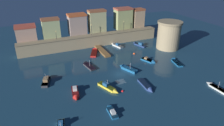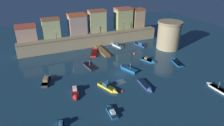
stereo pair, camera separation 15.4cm
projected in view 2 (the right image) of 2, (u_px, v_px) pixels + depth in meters
The scene contains 23 objects.
ground_plane at pixel (121, 74), 56.46m from camera, with size 137.28×137.28×0.00m, color #19384C.
quay_wall at pixel (93, 40), 75.67m from camera, with size 53.30×3.36×4.40m.
old_town_backdrop at pixel (90, 23), 76.17m from camera, with size 49.65×4.91×8.66m.
fortress_tower at pixel (169, 35), 72.42m from camera, with size 8.78×8.78×10.01m.
pier_dock at pixel (102, 51), 71.19m from camera, with size 2.05×10.80×0.70m.
quay_lamp_0 at pixel (56, 34), 69.12m from camera, with size 0.32×0.32×3.00m.
quay_lamp_1 at pixel (91, 28), 73.50m from camera, with size 0.32×0.32×3.91m.
quay_lamp_2 at pixel (124, 25), 78.32m from camera, with size 0.32×0.32×3.87m.
moored_boat_0 at pixel (47, 80), 52.62m from camera, with size 3.31×6.23×3.14m.
moored_boat_2 at pixel (150, 61), 63.53m from camera, with size 3.55×5.61×1.72m.
moored_boat_3 at pixel (127, 68), 58.75m from camera, with size 3.93×6.61×2.94m.
moored_boat_4 at pixel (75, 93), 47.00m from camera, with size 2.37×5.97×1.78m.
moored_boat_5 at pixel (147, 87), 49.92m from camera, with size 1.98×6.87×1.45m.
moored_boat_6 at pixel (111, 110), 41.59m from camera, with size 1.57×4.78×1.41m.
moored_boat_7 at pixel (109, 88), 49.18m from camera, with size 3.73×6.77×2.77m.
moored_boat_8 at pixel (215, 87), 49.73m from camera, with size 1.54×6.56×2.64m.
moored_boat_9 at pixel (139, 44), 77.01m from camera, with size 3.22×6.62×1.77m.
moored_boat_10 at pixel (175, 61), 63.45m from camera, with size 2.97×6.57×1.54m.
moored_boat_11 at pixel (88, 65), 60.95m from camera, with size 2.73×6.73×3.12m.
moored_boat_12 at pixel (94, 52), 70.45m from camera, with size 4.75×7.47×1.76m.
moored_boat_13 at pixel (116, 45), 76.33m from camera, with size 3.04×6.36×1.74m.
mooring_buoy_0 at pixel (122, 91), 48.59m from camera, with size 0.58×0.58×0.58m, color red.
mooring_buoy_1 at pixel (134, 54), 69.52m from camera, with size 0.77×0.77×0.77m, color #EA4C19.
Camera 2 is at (-22.05, -44.44, 27.24)m, focal length 32.10 mm.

